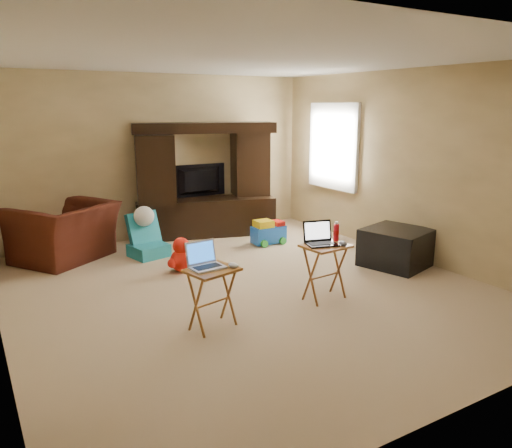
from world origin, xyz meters
TOP-DOWN VIEW (x-y plane):
  - floor at (0.00, 0.00)m, footprint 5.50×5.50m
  - ceiling at (0.00, 0.00)m, footprint 5.50×5.50m
  - wall_back at (0.00, 2.75)m, footprint 5.00×0.00m
  - wall_front at (0.00, -2.75)m, footprint 5.00×0.00m
  - wall_right at (2.50, 0.00)m, footprint 0.00×5.50m
  - window_pane at (2.48, 1.55)m, footprint 0.00×1.20m
  - window_frame at (2.46, 1.55)m, footprint 0.06×1.14m
  - entertainment_center at (0.65, 2.45)m, footprint 2.24×1.12m
  - television at (0.65, 2.62)m, footprint 0.91×0.15m
  - recliner at (-1.54, 2.21)m, footprint 1.55×1.50m
  - child_rocker at (-0.54, 1.78)m, footprint 0.56×0.61m
  - plush_toy at (-0.39, 0.96)m, footprint 0.40×0.33m
  - push_toy at (1.23, 1.49)m, footprint 0.51×0.37m
  - ottoman at (2.09, -0.24)m, footprint 0.93×0.93m
  - tray_table_left at (-0.77, -0.71)m, footprint 0.51×0.45m
  - tray_table_right at (0.57, -0.68)m, footprint 0.49×0.41m
  - laptop_left at (-0.80, -0.68)m, footprint 0.32×0.28m
  - laptop_right at (0.53, -0.66)m, footprint 0.37×0.33m
  - mouse_left at (-0.59, -0.78)m, footprint 0.10×0.13m
  - mouse_right at (0.70, -0.80)m, footprint 0.11×0.14m
  - water_bottle at (0.77, -0.60)m, footprint 0.06×0.06m

SIDE VIEW (x-z plane):
  - floor at x=0.00m, z-range 0.00..0.00m
  - push_toy at x=1.23m, z-range 0.00..0.38m
  - plush_toy at x=-0.39m, z-range 0.00..0.44m
  - ottoman at x=2.09m, z-range 0.00..0.48m
  - tray_table_left at x=-0.77m, z-range 0.00..0.58m
  - tray_table_right at x=0.57m, z-range 0.00..0.60m
  - child_rocker at x=-0.54m, z-range 0.00..0.61m
  - recliner at x=-1.54m, z-range 0.00..0.76m
  - mouse_left at x=-0.59m, z-range 0.58..0.63m
  - mouse_right at x=0.70m, z-range 0.60..0.65m
  - water_bottle at x=0.77m, z-range 0.60..0.79m
  - laptop_left at x=-0.80m, z-range 0.58..0.82m
  - laptop_right at x=0.53m, z-range 0.60..0.84m
  - television at x=0.65m, z-range 0.59..1.11m
  - entertainment_center at x=0.65m, z-range 0.00..1.78m
  - wall_back at x=0.00m, z-range -1.25..3.75m
  - wall_front at x=0.00m, z-range -1.25..3.75m
  - wall_right at x=2.50m, z-range -1.50..4.00m
  - window_pane at x=2.48m, z-range 0.80..2.00m
  - window_frame at x=2.46m, z-range 0.73..2.07m
  - ceiling at x=0.00m, z-range 2.50..2.50m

